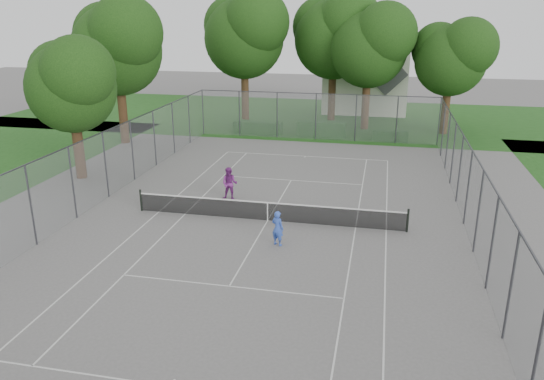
% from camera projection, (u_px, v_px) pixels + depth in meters
% --- Properties ---
extents(ground, '(120.00, 120.00, 0.00)m').
position_uv_depth(ground, '(268.00, 221.00, 24.97)').
color(ground, '#625F5D').
rests_on(ground, ground).
extents(grass_far, '(60.00, 20.00, 0.00)m').
position_uv_depth(grass_far, '(328.00, 117.00, 49.04)').
color(grass_far, '#1B4915').
rests_on(grass_far, ground).
extents(court_markings, '(11.03, 23.83, 0.01)m').
position_uv_depth(court_markings, '(268.00, 221.00, 24.97)').
color(court_markings, silver).
rests_on(court_markings, ground).
extents(tennis_net, '(12.87, 0.10, 1.10)m').
position_uv_depth(tennis_net, '(268.00, 211.00, 24.80)').
color(tennis_net, black).
rests_on(tennis_net, ground).
extents(perimeter_fence, '(18.08, 34.08, 3.52)m').
position_uv_depth(perimeter_fence, '(267.00, 184.00, 24.39)').
color(perimeter_fence, '#38383D').
rests_on(perimeter_fence, ground).
extents(tree_far_left, '(7.78, 7.10, 11.18)m').
position_uv_depth(tree_far_left, '(245.00, 32.00, 44.66)').
color(tree_far_left, '#3A2415').
rests_on(tree_far_left, ground).
extents(tree_far_midleft, '(7.71, 7.04, 11.08)m').
position_uv_depth(tree_far_midleft, '(335.00, 32.00, 44.68)').
color(tree_far_midleft, '#3A2415').
rests_on(tree_far_midleft, ground).
extents(tree_far_midright, '(7.05, 6.44, 10.14)m').
position_uv_depth(tree_far_midright, '(370.00, 43.00, 42.01)').
color(tree_far_midright, '#3A2415').
rests_on(tree_far_midright, ground).
extents(tree_far_right, '(6.26, 5.71, 8.99)m').
position_uv_depth(tree_far_right, '(452.00, 55.00, 40.53)').
color(tree_far_right, '#3A2415').
rests_on(tree_far_right, ground).
extents(tree_side_back, '(7.31, 6.68, 10.51)m').
position_uv_depth(tree_side_back, '(117.00, 43.00, 37.34)').
color(tree_side_back, '#3A2415').
rests_on(tree_side_back, ground).
extents(tree_side_front, '(5.72, 5.23, 8.23)m').
position_uv_depth(tree_side_front, '(71.00, 81.00, 29.54)').
color(tree_side_front, '#3A2415').
rests_on(tree_side_front, ground).
extents(hedge_left, '(3.85, 1.15, 0.96)m').
position_uv_depth(hedge_left, '(258.00, 127.00, 42.53)').
color(hedge_left, '#194616').
rests_on(hedge_left, ground).
extents(hedge_mid, '(3.75, 1.07, 1.18)m').
position_uv_depth(hedge_mid, '(322.00, 129.00, 41.54)').
color(hedge_mid, '#194616').
rests_on(hedge_mid, ground).
extents(hedge_right, '(2.66, 0.98, 0.80)m').
position_uv_depth(hedge_right, '(390.00, 135.00, 40.18)').
color(hedge_right, '#194616').
rests_on(hedge_right, ground).
extents(house, '(7.78, 6.03, 9.69)m').
position_uv_depth(house, '(366.00, 71.00, 50.93)').
color(house, silver).
rests_on(house, ground).
extents(girl_player, '(0.65, 0.56, 1.52)m').
position_uv_depth(girl_player, '(278.00, 228.00, 22.17)').
color(girl_player, blue).
rests_on(girl_player, ground).
extents(woman_player, '(0.86, 0.68, 1.74)m').
position_uv_depth(woman_player, '(230.00, 184.00, 27.49)').
color(woman_player, '#7C2A7E').
rests_on(woman_player, ground).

